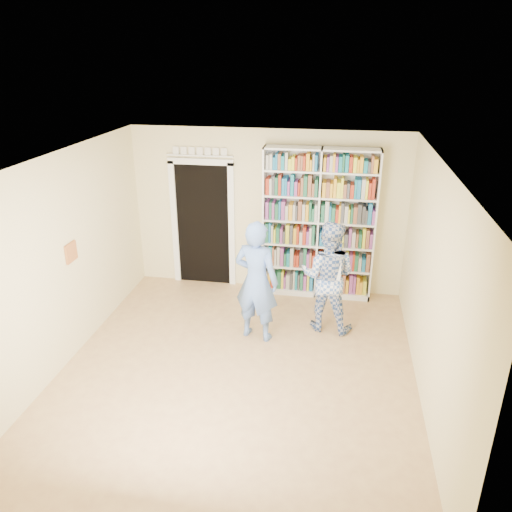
{
  "coord_description": "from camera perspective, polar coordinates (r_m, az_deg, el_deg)",
  "views": [
    {
      "loc": [
        1.14,
        -5.29,
        3.84
      ],
      "look_at": [
        0.08,
        0.9,
        1.22
      ],
      "focal_mm": 35.0,
      "sensor_mm": 36.0,
      "label": 1
    }
  ],
  "objects": [
    {
      "name": "bookshelf",
      "position": [
        8.07,
        7.16,
        3.67
      ],
      "size": [
        1.79,
        0.34,
        2.46
      ],
      "rotation": [
        0.0,
        0.0,
        0.22
      ],
      "color": "white",
      "rests_on": "floor"
    },
    {
      "name": "wall_right",
      "position": [
        5.95,
        19.52,
        -3.51
      ],
      "size": [
        0.0,
        5.0,
        5.0
      ],
      "primitive_type": "plane",
      "rotation": [
        1.57,
        0.0,
        -1.57
      ],
      "color": "beige",
      "rests_on": "floor"
    },
    {
      "name": "wall_back",
      "position": [
        8.25,
        1.31,
        5.08
      ],
      "size": [
        4.5,
        0.0,
        4.5
      ],
      "primitive_type": "plane",
      "rotation": [
        1.57,
        0.0,
        0.0
      ],
      "color": "beige",
      "rests_on": "floor"
    },
    {
      "name": "floor",
      "position": [
        6.63,
        -2.07,
        -12.75
      ],
      "size": [
        5.0,
        5.0,
        0.0
      ],
      "primitive_type": "plane",
      "color": "#A4774F",
      "rests_on": "ground"
    },
    {
      "name": "man_plaid",
      "position": [
        7.2,
        8.21,
        -2.34
      ],
      "size": [
        0.9,
        0.75,
        1.66
      ],
      "primitive_type": "imported",
      "rotation": [
        0.0,
        0.0,
        2.98
      ],
      "color": "#3457A0",
      "rests_on": "floor"
    },
    {
      "name": "paper_sheet",
      "position": [
        6.94,
        8.79,
        -1.61
      ],
      "size": [
        0.21,
        0.01,
        0.3
      ],
      "primitive_type": "cube",
      "rotation": [
        0.0,
        0.0,
        0.0
      ],
      "color": "white",
      "rests_on": "man_plaid"
    },
    {
      "name": "wall_left",
      "position": [
        6.76,
        -21.28,
        -0.61
      ],
      "size": [
        0.0,
        5.0,
        5.0
      ],
      "primitive_type": "plane",
      "rotation": [
        1.57,
        0.0,
        1.57
      ],
      "color": "beige",
      "rests_on": "floor"
    },
    {
      "name": "ceiling",
      "position": [
        5.53,
        -2.47,
        10.72
      ],
      "size": [
        5.0,
        5.0,
        0.0
      ],
      "primitive_type": "plane",
      "rotation": [
        3.14,
        0.0,
        0.0
      ],
      "color": "white",
      "rests_on": "wall_back"
    },
    {
      "name": "wall_art",
      "position": [
        6.89,
        -20.38,
        0.41
      ],
      "size": [
        0.03,
        0.25,
        0.25
      ],
      "primitive_type": "cube",
      "color": "brown",
      "rests_on": "wall_left"
    },
    {
      "name": "man_blue",
      "position": [
        6.87,
        0.04,
        -2.92
      ],
      "size": [
        0.72,
        0.56,
        1.75
      ],
      "primitive_type": "imported",
      "rotation": [
        0.0,
        0.0,
        2.9
      ],
      "color": "#597DC7",
      "rests_on": "floor"
    },
    {
      "name": "doorway",
      "position": [
        8.51,
        -6.09,
        4.29
      ],
      "size": [
        1.1,
        0.08,
        2.43
      ],
      "color": "black",
      "rests_on": "floor"
    }
  ]
}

